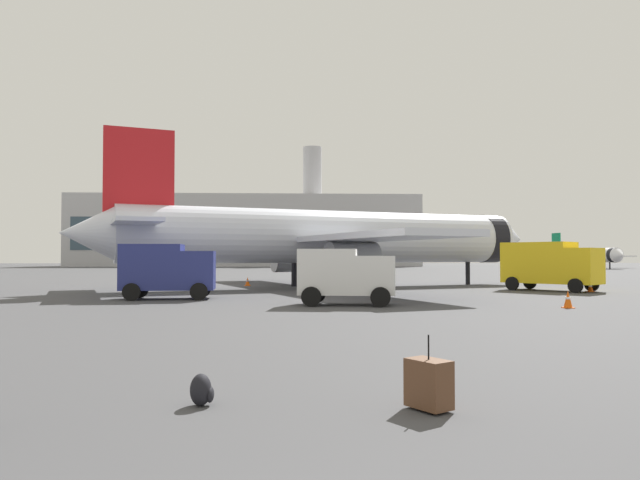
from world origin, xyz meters
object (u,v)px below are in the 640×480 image
Objects in this scene: safety_cone_mid at (590,287)px; rolling_suitcase at (429,384)px; service_truck at (167,269)px; safety_cone_far at (568,299)px; traveller_backpack at (202,390)px; cargo_van at (345,274)px; fuel_truck at (550,264)px; airplane_taxiing at (582,255)px; airplane_at_gate at (329,237)px; safety_cone_near at (248,282)px.

safety_cone_mid is 33.04m from rolling_suitcase.
service_truck reaches higher than safety_cone_far.
traveller_backpack is at bearing -125.91° from safety_cone_mid.
cargo_van is 4.22× the size of rolling_suitcase.
service_truck is 0.81× the size of fuel_truck.
airplane_taxiing is at bearing 63.94° from safety_cone_mid.
fuel_truck is 13.84m from safety_cone_far.
cargo_van is (-53.12, -84.51, -1.04)m from airplane_taxiing.
fuel_truck is (-38.69, -73.62, -0.72)m from airplane_taxiing.
airplane_at_gate is 5.69× the size of fuel_truck.
airplane_at_gate reaches higher than service_truck.
safety_cone_near is at bearing 127.44° from safety_cone_far.
safety_cone_far reaches higher than traveller_backpack.
rolling_suitcase is 2.29× the size of traveller_backpack.
rolling_suitcase is 3.38m from traveller_backpack.
rolling_suitcase is at bearing -91.23° from cargo_van.
service_truck reaches higher than cargo_van.
fuel_truck is 34.45m from traveller_backpack.
safety_cone_far is 21.08m from traveller_backpack.
cargo_van is at bearing -149.69° from safety_cone_mid.
airplane_taxiing is 117.54m from traveller_backpack.
safety_cone_near is at bearing -131.72° from airplane_taxiing.
rolling_suitcase is (5.54, -37.00, 0.06)m from safety_cone_near.
safety_cone_near is 1.42× the size of traveller_backpack.
airplane_taxiing is at bearing 62.60° from rolling_suitcase.
fuel_truck reaches higher than safety_cone_far.
safety_cone_far is at bearing -52.56° from safety_cone_near.
airplane_at_gate is 7.00× the size of service_truck.
safety_cone_near is at bearing 159.02° from safety_cone_mid.
traveller_backpack is (-13.32, -16.33, -0.15)m from safety_cone_far.
service_truck is at bearing -127.80° from airplane_taxiing.
safety_cone_near reaches higher than safety_cone_mid.
safety_cone_mid is at bearing 59.20° from safety_cone_far.
airplane_at_gate reaches higher than rolling_suitcase.
traveller_backpack is at bearing -121.91° from fuel_truck.
safety_cone_far is at bearing -120.80° from safety_cone_mid.
fuel_truck reaches higher than safety_cone_mid.
safety_cone_near is at bearing 93.42° from traveller_backpack.
airplane_taxiing is at bearing 62.28° from fuel_truck.
service_truck reaches higher than traveller_backpack.
airplane_taxiing is 96.87m from safety_cone_far.
fuel_truck is at bearing 69.29° from safety_cone_far.
fuel_truck is 33.16m from rolling_suitcase.
safety_cone_far is 0.70× the size of rolling_suitcase.
traveller_backpack is (-3.35, 0.41, -0.16)m from rolling_suitcase.
service_truck reaches higher than safety_cone_mid.
service_truck is 6.46× the size of safety_cone_far.
cargo_van is (-14.43, -10.89, -0.32)m from fuel_truck.
traveller_backpack is (-18.19, -29.21, -1.54)m from fuel_truck.
airplane_at_gate is 7.42m from safety_cone_near.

